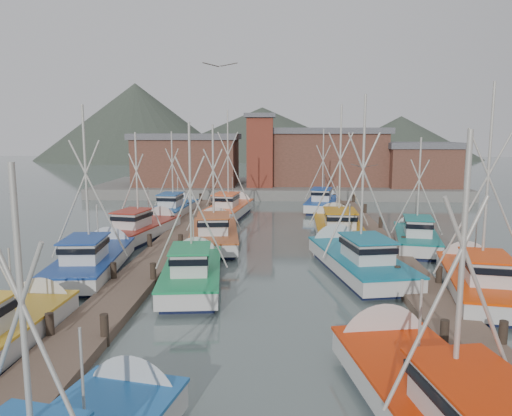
{
  "coord_description": "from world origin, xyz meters",
  "views": [
    {
      "loc": [
        0.21,
        -25.74,
        7.66
      ],
      "look_at": [
        -1.3,
        7.12,
        2.6
      ],
      "focal_mm": 35.0,
      "sensor_mm": 36.0,
      "label": 1
    }
  ],
  "objects_px": {
    "lookout_tower": "(260,150)",
    "boat_12": "(230,209)",
    "boat_1": "(436,402)",
    "boat_4": "(193,272)",
    "boat_8": "(214,233)"
  },
  "relations": [
    {
      "from": "lookout_tower",
      "to": "boat_4",
      "type": "height_order",
      "value": "lookout_tower"
    },
    {
      "from": "lookout_tower",
      "to": "boat_12",
      "type": "distance_m",
      "value": 14.86
    },
    {
      "from": "boat_1",
      "to": "boat_12",
      "type": "relative_size",
      "value": 1.02
    },
    {
      "from": "boat_1",
      "to": "boat_8",
      "type": "bearing_deg",
      "value": 101.84
    },
    {
      "from": "boat_8",
      "to": "boat_12",
      "type": "height_order",
      "value": "boat_12"
    },
    {
      "from": "boat_4",
      "to": "boat_8",
      "type": "relative_size",
      "value": 0.89
    },
    {
      "from": "lookout_tower",
      "to": "boat_8",
      "type": "xyz_separation_m",
      "value": [
        -2.23,
        -25.12,
        -4.87
      ]
    },
    {
      "from": "boat_4",
      "to": "boat_8",
      "type": "height_order",
      "value": "boat_8"
    },
    {
      "from": "lookout_tower",
      "to": "boat_4",
      "type": "distance_m",
      "value": 35.0
    },
    {
      "from": "boat_8",
      "to": "boat_12",
      "type": "bearing_deg",
      "value": 83.49
    },
    {
      "from": "lookout_tower",
      "to": "boat_1",
      "type": "distance_m",
      "value": 47.14
    },
    {
      "from": "boat_1",
      "to": "boat_12",
      "type": "xyz_separation_m",
      "value": [
        -8.56,
        32.59,
        0.01
      ]
    },
    {
      "from": "boat_8",
      "to": "boat_12",
      "type": "distance_m",
      "value": 11.26
    },
    {
      "from": "boat_4",
      "to": "boat_12",
      "type": "xyz_separation_m",
      "value": [
        -0.13,
        20.74,
        0.01
      ]
    },
    {
      "from": "lookout_tower",
      "to": "boat_4",
      "type": "bearing_deg",
      "value": -93.45
    }
  ]
}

